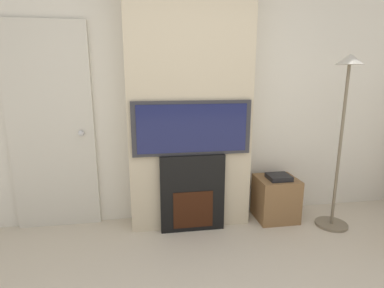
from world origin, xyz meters
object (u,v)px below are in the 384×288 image
(television, at_px, (192,128))
(media_stand, at_px, (276,198))
(floor_lamp, at_px, (343,117))
(fireplace, at_px, (192,193))

(television, bearing_deg, media_stand, 4.43)
(floor_lamp, bearing_deg, television, 173.30)
(media_stand, bearing_deg, fireplace, -175.69)
(fireplace, bearing_deg, floor_lamp, -6.78)
(floor_lamp, relative_size, media_stand, 3.36)
(fireplace, height_order, floor_lamp, floor_lamp)
(television, distance_m, floor_lamp, 1.47)
(fireplace, height_order, television, television)
(television, height_order, floor_lamp, floor_lamp)
(television, relative_size, media_stand, 2.21)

